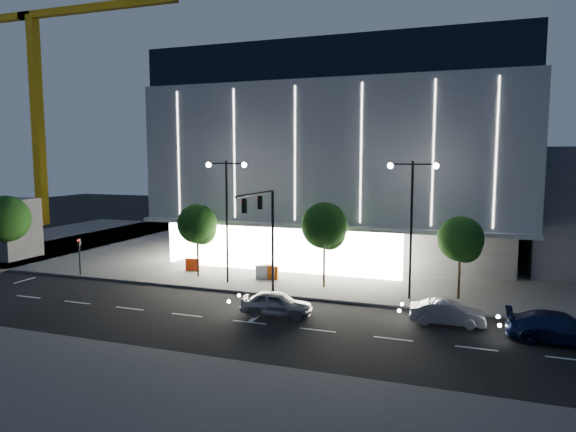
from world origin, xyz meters
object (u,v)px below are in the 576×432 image
(street_lamp_west, at_px, (227,203))
(tree_right, at_px, (461,241))
(car_third, at_px, (561,328))
(car_second, at_px, (447,313))
(barrier_a, at_px, (192,265))
(barrier_c, at_px, (272,273))
(car_lead, at_px, (277,304))
(traffic_mast, at_px, (265,223))
(ped_signal_far, at_px, (79,252))
(tree_mid, at_px, (325,228))
(street_lamp_east, at_px, (412,209))
(barrier_d, at_px, (263,272))
(tree_left, at_px, (198,226))
(tower_crane, at_px, (41,73))
(barrier_b, at_px, (267,271))

(street_lamp_west, distance_m, tree_right, 16.19)
(car_third, bearing_deg, street_lamp_west, 77.29)
(car_second, relative_size, barrier_a, 3.67)
(street_lamp_west, height_order, barrier_c, street_lamp_west)
(car_lead, bearing_deg, traffic_mast, 27.76)
(ped_signal_far, height_order, car_lead, ped_signal_far)
(tree_mid, bearing_deg, car_lead, -98.55)
(car_second, bearing_deg, street_lamp_east, 28.33)
(car_lead, relative_size, barrier_d, 3.82)
(tree_left, xyz_separation_m, car_third, (23.94, -6.30, -3.28))
(street_lamp_east, relative_size, ped_signal_far, 3.00)
(street_lamp_east, xyz_separation_m, barrier_a, (-17.38, 2.54, -5.31))
(street_lamp_west, relative_size, barrier_a, 8.18)
(traffic_mast, distance_m, car_third, 17.69)
(traffic_mast, xyz_separation_m, street_lamp_west, (-4.00, 2.66, 0.93))
(tower_crane, height_order, tree_right, tower_crane)
(ped_signal_far, bearing_deg, barrier_a, 27.92)
(tree_right, bearing_deg, barrier_c, 175.94)
(barrier_d, bearing_deg, street_lamp_west, -158.64)
(tree_right, bearing_deg, tower_crane, 158.75)
(barrier_b, xyz_separation_m, barrier_c, (0.56, -0.40, 0.00))
(ped_signal_far, xyz_separation_m, barrier_b, (14.11, 3.87, -1.24))
(barrier_b, distance_m, barrier_c, 0.69)
(tower_crane, relative_size, car_lead, 7.62)
(tower_crane, height_order, car_second, tower_crane)
(street_lamp_west, distance_m, tree_left, 3.69)
(tree_left, distance_m, barrier_b, 6.26)
(street_lamp_east, xyz_separation_m, tower_crane, (-50.92, 22.00, 14.55))
(street_lamp_west, relative_size, car_second, 2.23)
(tree_left, bearing_deg, street_lamp_west, -18.94)
(tree_mid, xyz_separation_m, barrier_a, (-11.41, 1.52, -3.68))
(car_lead, relative_size, barrier_a, 3.82)
(car_second, bearing_deg, car_lead, 97.12)
(ped_signal_far, height_order, car_second, ped_signal_far)
(tree_left, height_order, car_second, tree_left)
(ped_signal_far, relative_size, barrier_d, 2.73)
(car_lead, bearing_deg, tree_right, -60.42)
(street_lamp_east, xyz_separation_m, barrier_b, (-10.89, 2.37, -5.31))
(tree_left, bearing_deg, barrier_a, 132.81)
(tree_mid, bearing_deg, tree_left, -180.00)
(tower_crane, distance_m, tree_mid, 52.17)
(tree_left, bearing_deg, ped_signal_far, -164.39)
(barrier_b, xyz_separation_m, barrier_d, (-0.10, -0.48, 0.00))
(barrier_b, bearing_deg, car_lead, -88.30)
(street_lamp_east, bearing_deg, barrier_a, 171.69)
(street_lamp_east, xyz_separation_m, car_third, (7.97, -5.28, -5.21))
(barrier_b, bearing_deg, tree_mid, -39.05)
(traffic_mast, xyz_separation_m, tree_right, (12.03, 3.68, -1.14))
(ped_signal_far, xyz_separation_m, car_third, (32.97, -3.78, -1.14))
(tower_crane, bearing_deg, street_lamp_east, -23.37)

